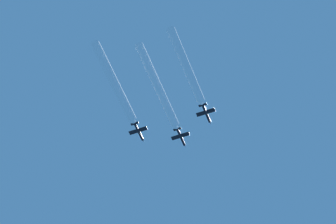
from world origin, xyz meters
TOP-DOWN VIEW (x-y plane):
  - jet_lead at (0.12, 9.40)m, footprint 7.20×10.49m
  - jet_left_wingman at (-13.49, 0.06)m, footprint 7.20×10.49m
  - jet_right_wingman at (13.23, 0.85)m, footprint 7.20×10.49m
  - smoke_trail_lead at (0.12, -14.78)m, footprint 3.11×38.69m
  - smoke_trail_left_wingman at (-13.49, -23.02)m, footprint 3.11×36.49m
  - smoke_trail_right_wingman at (13.23, -20.67)m, footprint 3.11×33.37m

SIDE VIEW (x-z plane):
  - smoke_trail_right_wingman at x=13.23m, z-range 231.59..234.69m
  - jet_right_wingman at x=13.23m, z-range 231.91..234.43m
  - smoke_trail_left_wingman at x=-13.49m, z-range 232.01..235.11m
  - jet_left_wingman at x=-13.49m, z-range 232.32..234.85m
  - smoke_trail_lead at x=0.12m, z-range 233.90..237.00m
  - jet_lead at x=0.12m, z-range 234.22..236.74m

